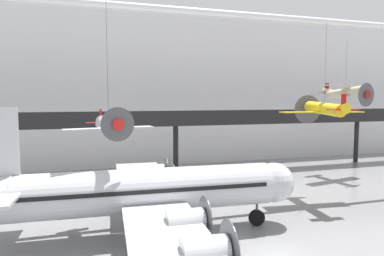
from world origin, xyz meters
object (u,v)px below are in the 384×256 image
at_px(suspended_plane_yellow_lowwing, 324,109).
at_px(suspended_plane_silver_racer, 109,125).
at_px(airliner_silver_main, 141,191).
at_px(suspended_plane_cream_biplane, 345,92).

xyz_separation_m(suspended_plane_yellow_lowwing, suspended_plane_silver_racer, (-20.87, -2.09, -0.94)).
distance_m(airliner_silver_main, suspended_plane_yellow_lowwing, 19.94).
bearing_deg(suspended_plane_yellow_lowwing, suspended_plane_cream_biplane, -42.63).
height_order(airliner_silver_main, suspended_plane_cream_biplane, suspended_plane_cream_biplane).
bearing_deg(suspended_plane_silver_racer, airliner_silver_main, 42.38).
height_order(suspended_plane_cream_biplane, suspended_plane_yellow_lowwing, suspended_plane_cream_biplane).
bearing_deg(suspended_plane_cream_biplane, suspended_plane_yellow_lowwing, -59.36).
xyz_separation_m(suspended_plane_cream_biplane, suspended_plane_yellow_lowwing, (-9.97, -8.63, -1.86)).
height_order(airliner_silver_main, suspended_plane_silver_racer, suspended_plane_silver_racer).
relative_size(suspended_plane_yellow_lowwing, suspended_plane_silver_racer, 0.98).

